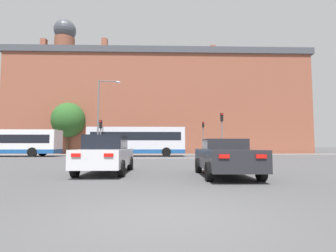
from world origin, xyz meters
TOP-DOWN VIEW (x-y plane):
  - ground_plane at (0.00, 0.00)m, footprint 400.00×400.00m
  - stop_line_strip at (0.00, 20.67)m, footprint 9.11×0.30m
  - far_pavement at (0.00, 32.30)m, footprint 70.12×2.50m
  - brick_civic_building at (-0.50, 41.27)m, footprint 48.29×13.78m
  - car_saloon_left at (-2.37, 6.91)m, footprint 1.94×4.67m
  - car_roadster_right at (2.45, 5.59)m, footprint 2.00×4.56m
  - bus_crossing_lead at (-2.72, 25.09)m, footprint 10.66×2.77m
  - bus_crossing_trailing at (-17.22, 24.88)m, footprint 11.78×2.70m
  - traffic_light_near_right at (6.00, 21.06)m, footprint 0.26×0.31m
  - traffic_light_far_right at (5.90, 31.74)m, footprint 0.26×0.31m
  - traffic_light_near_left at (-5.89, 21.14)m, footprint 0.26×0.31m
  - street_lamp_junction at (-6.00, 22.07)m, footprint 2.30×0.36m
  - pedestrian_waiting at (8.48, 32.00)m, footprint 0.46×0.37m
  - tree_by_building at (-13.64, 34.31)m, footprint 4.84×4.84m

SIDE VIEW (x-z plane):
  - ground_plane at x=0.00m, z-range 0.00..0.00m
  - stop_line_strip at x=0.00m, z-range 0.00..0.01m
  - far_pavement at x=0.00m, z-range 0.00..0.01m
  - car_roadster_right at x=2.45m, z-range 0.01..1.44m
  - car_saloon_left at x=-2.37m, z-range 0.00..1.62m
  - pedestrian_waiting at x=8.48m, z-range 0.14..1.79m
  - bus_crossing_trailing at x=-17.22m, z-range 0.10..3.02m
  - bus_crossing_lead at x=-2.72m, z-range 0.12..3.35m
  - traffic_light_near_left at x=-5.89m, z-range 0.66..4.33m
  - traffic_light_near_right at x=6.00m, z-range 0.75..5.15m
  - traffic_light_far_right at x=5.90m, z-range 0.76..5.28m
  - street_lamp_junction at x=-6.00m, z-range 0.84..8.77m
  - tree_by_building at x=-13.64m, z-range 1.21..8.75m
  - brick_civic_building at x=-0.50m, z-range -3.46..20.18m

